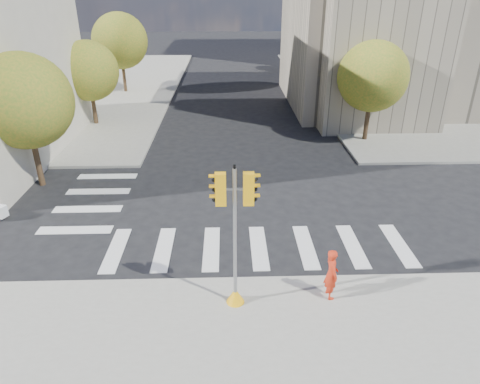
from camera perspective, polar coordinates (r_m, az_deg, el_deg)
name	(u,v)px	position (r m, az deg, el deg)	size (l,w,h in m)	color
ground	(258,221)	(18.12, 2.38, -3.91)	(160.00, 160.00, 0.00)	black
sidewalk_far_right	(443,85)	(47.61, 25.40, 12.75)	(28.00, 40.00, 0.15)	gray
sidewalk_far_left	(30,88)	(46.55, -26.18, 12.35)	(28.00, 40.00, 0.15)	gray
civic_building	(447,10)	(38.68, 25.83, 21.05)	(26.00, 16.00, 19.39)	gray
tree_lw_near	(24,101)	(22.26, -26.83, 10.74)	(4.40, 4.40, 6.41)	#382616
tree_lw_mid	(89,71)	(31.51, -19.55, 14.97)	(4.00, 4.00, 5.77)	#382616
tree_lw_far	(120,41)	(40.97, -15.71, 18.82)	(4.80, 4.80, 6.95)	#382616
tree_re_near	(373,77)	(27.56, 17.29, 14.49)	(4.20, 4.20, 6.16)	#382616
tree_re_mid	(329,45)	(38.94, 11.81, 18.61)	(4.60, 4.60, 6.66)	#382616
tree_re_far	(305,36)	(50.69, 8.65, 19.90)	(4.00, 4.00, 5.88)	#382616
lamp_near	(363,57)	(31.38, 16.06, 16.91)	(0.35, 0.18, 8.11)	black
lamp_far	(321,35)	(44.85, 10.74, 19.90)	(0.35, 0.18, 8.11)	black
traffic_signal	(235,249)	(12.52, -0.67, -7.62)	(1.06, 0.56, 4.59)	#F5AB0C
photographer	(331,274)	(13.68, 12.09, -10.61)	(0.62, 0.41, 1.71)	red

